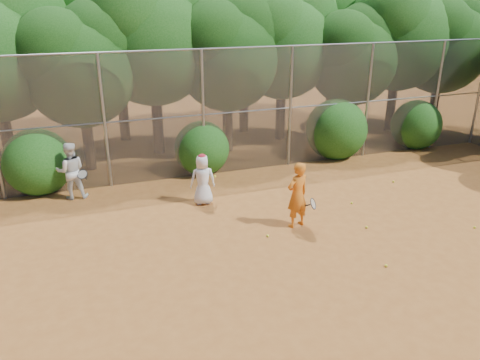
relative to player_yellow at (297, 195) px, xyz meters
name	(u,v)px	position (x,y,z in m)	size (l,w,h in m)	color
ground	(319,259)	(-0.22, -1.65, -0.85)	(80.00, 80.00, 0.00)	brown
fence_back	(230,111)	(-0.34, 4.35, 1.20)	(20.05, 0.09, 4.03)	gray
tree_2	(80,61)	(-4.67, 6.18, 2.73)	(3.99, 3.47, 5.47)	black
tree_3	(153,30)	(-2.16, 7.19, 3.54)	(4.89, 4.26, 6.70)	black
tree_4	(228,48)	(0.33, 6.58, 2.90)	(4.19, 3.64, 5.73)	black
tree_5	(284,36)	(2.84, 7.39, 3.19)	(4.51, 3.92, 6.17)	black
tree_6	(354,52)	(5.33, 6.38, 2.61)	(3.86, 3.36, 5.29)	black
tree_7	(401,28)	(7.84, 6.99, 3.43)	(4.77, 4.14, 6.53)	black
tree_8	(444,39)	(9.84, 6.68, 2.96)	(4.25, 3.70, 5.82)	black
tree_10	(116,20)	(-3.15, 9.39, 3.77)	(5.15, 4.48, 7.06)	black
tree_11	(245,31)	(1.84, 8.99, 3.31)	(4.64, 4.03, 6.35)	black
tree_12	(336,19)	(6.35, 9.59, 3.66)	(5.02, 4.37, 6.88)	black
bush_0	(37,159)	(-6.22, 4.65, 0.15)	(2.00, 2.00, 2.00)	#184D13
bush_1	(202,146)	(-1.22, 4.65, 0.05)	(1.80, 1.80, 1.80)	#184D13
bush_2	(336,127)	(3.78, 4.65, 0.25)	(2.20, 2.20, 2.20)	#184D13
bush_3	(416,123)	(7.28, 4.65, 0.10)	(1.90, 1.90, 1.90)	#184D13
player_yellow	(297,195)	(0.00, 0.00, 0.00)	(0.86, 0.64, 1.71)	orange
player_teen	(203,179)	(-1.87, 2.13, -0.12)	(0.75, 0.54, 1.47)	white
player_white	(71,171)	(-5.31, 3.75, -0.02)	(0.90, 0.79, 1.67)	white
ball_0	(367,227)	(1.62, -0.73, -0.82)	(0.07, 0.07, 0.07)	yellow
ball_1	(352,203)	(2.07, 0.70, -0.82)	(0.07, 0.07, 0.07)	yellow
ball_2	(386,266)	(0.99, -2.42, -0.82)	(0.07, 0.07, 0.07)	yellow
ball_3	(475,227)	(4.19, -1.63, -0.82)	(0.07, 0.07, 0.07)	yellow
ball_4	(268,236)	(-0.91, -0.32, -0.82)	(0.07, 0.07, 0.07)	yellow
ball_5	(393,182)	(4.19, 1.68, -0.82)	(0.07, 0.07, 0.07)	yellow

